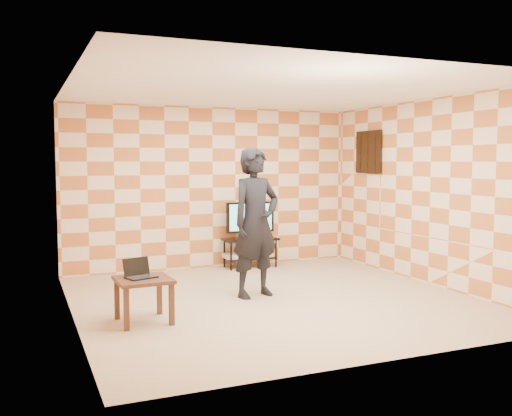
# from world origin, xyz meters

# --- Properties ---
(floor) EXTENTS (5.00, 5.00, 0.00)m
(floor) POSITION_xyz_m (0.00, 0.00, 0.00)
(floor) COLOR tan
(floor) RESTS_ON ground
(wall_back) EXTENTS (5.00, 0.02, 2.70)m
(wall_back) POSITION_xyz_m (0.00, 2.50, 1.35)
(wall_back) COLOR beige
(wall_back) RESTS_ON ground
(wall_front) EXTENTS (5.00, 0.02, 2.70)m
(wall_front) POSITION_xyz_m (0.00, -2.50, 1.35)
(wall_front) COLOR beige
(wall_front) RESTS_ON ground
(wall_left) EXTENTS (0.02, 5.00, 2.70)m
(wall_left) POSITION_xyz_m (-2.50, 0.00, 1.35)
(wall_left) COLOR beige
(wall_left) RESTS_ON ground
(wall_right) EXTENTS (0.02, 5.00, 2.70)m
(wall_right) POSITION_xyz_m (2.50, 0.00, 1.35)
(wall_right) COLOR beige
(wall_right) RESTS_ON ground
(ceiling) EXTENTS (5.00, 5.00, 0.02)m
(ceiling) POSITION_xyz_m (0.00, 0.00, 2.70)
(ceiling) COLOR white
(ceiling) RESTS_ON wall_back
(wall_art) EXTENTS (0.04, 0.72, 0.72)m
(wall_art) POSITION_xyz_m (2.47, 1.55, 1.95)
(wall_art) COLOR black
(wall_art) RESTS_ON wall_right
(tv_stand) EXTENTS (0.92, 0.42, 0.50)m
(tv_stand) POSITION_xyz_m (0.56, 2.20, 0.36)
(tv_stand) COLOR black
(tv_stand) RESTS_ON floor
(tv) EXTENTS (0.84, 0.17, 0.61)m
(tv) POSITION_xyz_m (0.56, 2.20, 0.84)
(tv) COLOR black
(tv) RESTS_ON tv_stand
(dvd_player) EXTENTS (0.45, 0.33, 0.08)m
(dvd_player) POSITION_xyz_m (0.34, 2.23, 0.21)
(dvd_player) COLOR #B0B0B2
(dvd_player) RESTS_ON tv_stand
(game_console) EXTENTS (0.26, 0.21, 0.05)m
(game_console) POSITION_xyz_m (0.86, 2.19, 0.20)
(game_console) COLOR silver
(game_console) RESTS_ON tv_stand
(side_table) EXTENTS (0.62, 0.62, 0.50)m
(side_table) POSITION_xyz_m (-1.78, -0.40, 0.41)
(side_table) COLOR #362015
(side_table) RESTS_ON floor
(laptop) EXTENTS (0.38, 0.34, 0.21)m
(laptop) POSITION_xyz_m (-1.81, -0.35, 0.55)
(laptop) COLOR black
(laptop) RESTS_ON side_table
(person) EXTENTS (0.82, 0.64, 1.97)m
(person) POSITION_xyz_m (-0.15, 0.25, 0.99)
(person) COLOR black
(person) RESTS_ON floor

